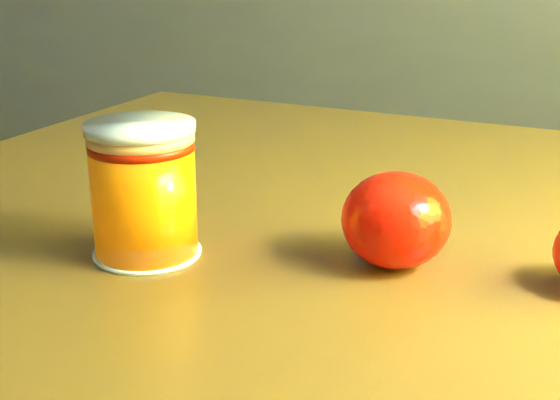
% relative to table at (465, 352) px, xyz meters
% --- Properties ---
extents(kitchen_counter, '(3.15, 0.60, 0.90)m').
position_rel_table_xyz_m(kitchen_counter, '(-0.87, 1.29, -0.22)').
color(kitchen_counter, '#47464B').
rests_on(kitchen_counter, ground).
extents(table, '(1.12, 0.86, 0.77)m').
position_rel_table_xyz_m(table, '(0.00, 0.00, 0.00)').
color(table, brown).
rests_on(table, ground).
extents(juice_glass, '(0.07, 0.07, 0.09)m').
position_rel_table_xyz_m(juice_glass, '(-0.21, -0.11, 0.14)').
color(juice_glass, orange).
rests_on(juice_glass, table).
extents(orange_front, '(0.08, 0.08, 0.06)m').
position_rel_table_xyz_m(orange_front, '(-0.05, -0.07, 0.13)').
color(orange_front, '#FF1905').
rests_on(orange_front, table).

